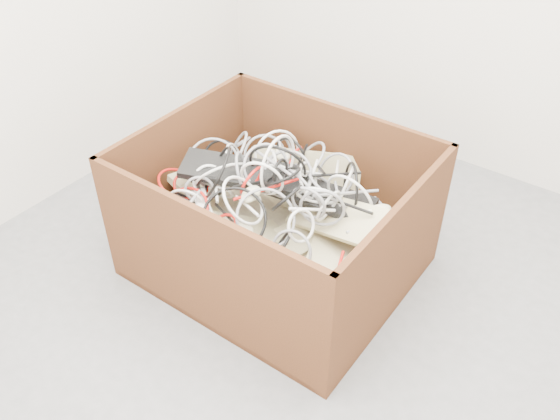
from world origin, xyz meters
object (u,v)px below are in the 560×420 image
Objects in this scene: power_strip_left at (244,176)px; power_strip_right at (206,216)px; cardboard_box at (275,237)px; vga_plug at (370,239)px.

power_strip_left reaches higher than power_strip_right.
cardboard_box is 0.30m from power_strip_left.
cardboard_box reaches higher than vga_plug.
cardboard_box is 0.47m from vga_plug.
power_strip_right is at bearing -125.77° from cardboard_box.
power_strip_right is (0.05, -0.30, -0.00)m from power_strip_left.
power_strip_left is 6.43× the size of vga_plug.
power_strip_left is (-0.22, 0.07, 0.19)m from cardboard_box.
power_strip_right is at bearing -121.32° from vga_plug.
power_strip_left is at bearing 135.10° from power_strip_right.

